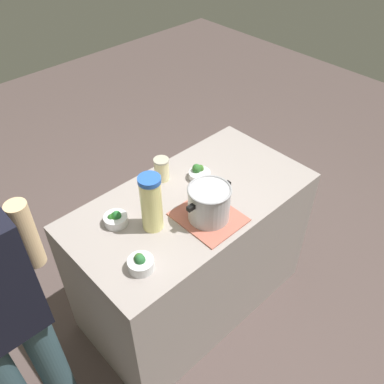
% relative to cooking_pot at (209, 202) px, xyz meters
% --- Properties ---
extents(ground_plane, '(8.00, 8.00, 0.00)m').
position_rel_cooking_pot_xyz_m(ground_plane, '(-0.04, -0.16, -1.02)').
color(ground_plane, '#544441').
extents(counter_slab, '(1.38, 0.72, 0.92)m').
position_rel_cooking_pot_xyz_m(counter_slab, '(-0.04, -0.16, -0.56)').
color(counter_slab, gray).
rests_on(counter_slab, ground_plane).
extents(dish_cloth, '(0.29, 0.33, 0.01)m').
position_rel_cooking_pot_xyz_m(dish_cloth, '(0.00, 0.00, -0.10)').
color(dish_cloth, '#B56352').
rests_on(dish_cloth, counter_slab).
extents(cooking_pot, '(0.29, 0.22, 0.19)m').
position_rel_cooking_pot_xyz_m(cooking_pot, '(0.00, 0.00, 0.00)').
color(cooking_pot, '#B7B7BC').
rests_on(cooking_pot, dish_cloth).
extents(lemonade_pitcher, '(0.11, 0.11, 0.31)m').
position_rel_cooking_pot_xyz_m(lemonade_pitcher, '(0.25, -0.15, 0.05)').
color(lemonade_pitcher, '#F5EC90').
rests_on(lemonade_pitcher, counter_slab).
extents(mason_jar, '(0.09, 0.09, 0.14)m').
position_rel_cooking_pot_xyz_m(mason_jar, '(-0.03, -0.41, -0.04)').
color(mason_jar, beige).
rests_on(mason_jar, counter_slab).
extents(broccoli_bowl_front, '(0.12, 0.12, 0.08)m').
position_rel_cooking_pot_xyz_m(broccoli_bowl_front, '(-0.19, -0.27, -0.08)').
color(broccoli_bowl_front, silver).
rests_on(broccoli_bowl_front, counter_slab).
extents(broccoli_bowl_center, '(0.12, 0.12, 0.08)m').
position_rel_cooking_pot_xyz_m(broccoli_bowl_center, '(0.45, 0.02, -0.07)').
color(broccoli_bowl_center, silver).
rests_on(broccoli_bowl_center, counter_slab).
extents(broccoli_bowl_back, '(0.12, 0.12, 0.08)m').
position_rel_cooking_pot_xyz_m(broccoli_bowl_back, '(0.37, -0.29, -0.08)').
color(broccoli_bowl_back, silver).
rests_on(broccoli_bowl_back, counter_slab).
extents(person_cook, '(0.50, 0.21, 1.66)m').
position_rel_cooking_pot_xyz_m(person_cook, '(1.04, -0.12, -0.10)').
color(person_cook, '#37525B').
rests_on(person_cook, ground_plane).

